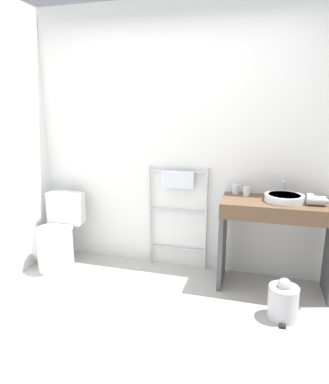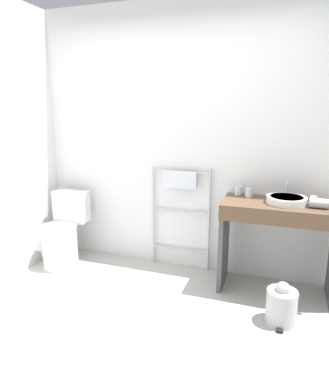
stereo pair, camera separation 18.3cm
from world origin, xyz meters
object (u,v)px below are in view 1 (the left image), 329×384
at_px(towel_radiator, 178,197).
at_px(sink_basin, 284,198).
at_px(hair_dryer, 317,200).
at_px(cup_near_wall, 236,189).
at_px(cup_near_edge, 247,191).
at_px(trash_bin, 283,301).
at_px(toilet, 58,237).

xyz_separation_m(towel_radiator, sink_basin, (1.01, -0.20, 0.12)).
relative_size(sink_basin, hair_dryer, 1.72).
bearing_deg(cup_near_wall, cup_near_edge, -28.31).
relative_size(sink_basin, trash_bin, 0.96).
xyz_separation_m(cup_near_wall, cup_near_edge, (0.10, -0.06, -0.00)).
bearing_deg(cup_near_edge, hair_dryer, -15.29).
bearing_deg(sink_basin, cup_near_wall, 158.27).
xyz_separation_m(towel_radiator, cup_near_wall, (0.58, -0.03, 0.13)).
bearing_deg(towel_radiator, cup_near_edge, -7.39).
distance_m(towel_radiator, hair_dryer, 1.30).
bearing_deg(hair_dryer, trash_bin, -118.85).
height_order(toilet, hair_dryer, hair_dryer).
relative_size(cup_near_wall, trash_bin, 0.25).
xyz_separation_m(hair_dryer, trash_bin, (-0.24, -0.43, -0.74)).
bearing_deg(towel_radiator, toilet, -164.92).
height_order(cup_near_edge, trash_bin, cup_near_edge).
bearing_deg(trash_bin, hair_dryer, 61.15).
bearing_deg(cup_near_wall, trash_bin, -54.97).
distance_m(cup_near_wall, cup_near_edge, 0.12).
relative_size(toilet, towel_radiator, 0.73).
relative_size(towel_radiator, sink_basin, 3.17).
bearing_deg(hair_dryer, cup_near_wall, 162.61).
bearing_deg(toilet, towel_radiator, 15.08).
distance_m(cup_near_edge, trash_bin, 1.01).
xyz_separation_m(toilet, cup_near_wall, (1.79, 0.29, 0.56)).
distance_m(toilet, towel_radiator, 1.33).
bearing_deg(hair_dryer, sink_basin, 170.27).
bearing_deg(cup_near_edge, cup_near_wall, 151.69).
distance_m(toilet, hair_dryer, 2.54).
distance_m(towel_radiator, trash_bin, 1.38).
height_order(toilet, cup_near_wall, cup_near_wall).
distance_m(sink_basin, cup_near_edge, 0.35).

